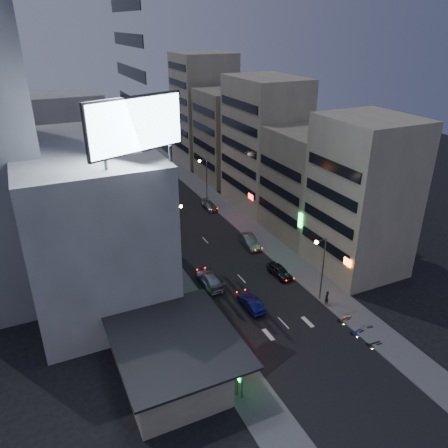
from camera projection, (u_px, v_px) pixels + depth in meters
ground at (304, 345)px, 44.53m from camera, size 180.00×180.00×0.00m
sidewalk_left at (146, 239)px, 66.03m from camera, size 4.00×120.00×0.12m
sidewalk_right at (240, 221)px, 72.20m from camera, size 4.00×120.00×0.12m
food_court at (167, 358)px, 39.98m from camera, size 11.00×13.00×3.88m
white_building at (89, 221)px, 50.58m from camera, size 14.00×24.00×18.00m
shophouse_near at (362, 197)px, 54.71m from camera, size 10.00×11.00×20.00m
shophouse_mid at (310, 183)px, 65.18m from camera, size 11.00×12.00×16.00m
shophouse_far at (264, 144)px, 74.38m from camera, size 10.00×14.00×22.00m
far_left_a at (71, 156)px, 71.25m from camera, size 11.00×10.00×20.00m
far_left_b at (61, 152)px, 82.77m from camera, size 12.00×10.00×15.00m
far_right_a at (229, 136)px, 87.73m from camera, size 11.00×12.00×18.00m
far_right_b at (204, 109)px, 98.14m from camera, size 12.00×12.00×24.00m
billboard at (136, 125)px, 38.56m from camera, size 9.52×3.75×6.20m
street_lamp_right_near at (321, 261)px, 49.47m from camera, size 1.60×0.44×8.02m
street_lamp_left at (175, 225)px, 58.04m from camera, size 1.60×0.44×8.02m
street_lamp_right_far at (205, 174)px, 77.36m from camera, size 1.60×0.44×8.02m
parked_car_right_near at (279, 271)px, 56.37m from camera, size 1.90×4.28×1.43m
parked_car_right_mid at (249, 241)px, 63.83m from camera, size 2.11×5.01×1.61m
parked_car_left at (152, 220)px, 70.55m from camera, size 3.00×5.97×1.62m
parked_car_right_far at (209, 205)px, 76.57m from camera, size 1.82×4.44×1.29m
road_car_blue at (251, 303)px, 49.93m from camera, size 1.56×4.39×1.44m
road_car_silver at (210, 279)px, 54.37m from camera, size 2.43×5.55×1.59m
person at (327, 298)px, 50.46m from camera, size 0.72×0.58×1.72m
scooter_black_a at (380, 336)px, 44.71m from camera, size 0.77×1.97×1.18m
scooter_silver_a at (371, 320)px, 47.14m from camera, size 1.00×2.09×1.22m
scooter_blue at (361, 324)px, 46.54m from camera, size 1.05×2.00×1.17m
scooter_black_b at (348, 312)px, 48.43m from camera, size 0.95×1.96×1.15m
scooter_silver_b at (350, 311)px, 48.68m from camera, size 0.63×1.63×0.98m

